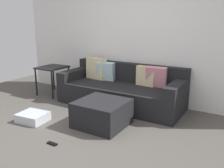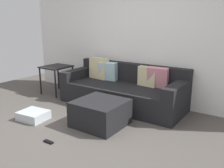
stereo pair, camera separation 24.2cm
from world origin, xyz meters
TOP-DOWN VIEW (x-y plane):
  - ground_plane at (0.00, 0.00)m, footprint 7.70×7.70m
  - wall_back at (0.00, 2.08)m, footprint 5.93×0.10m
  - couch_sectional at (-0.12, 1.61)m, footprint 2.49×0.97m
  - ottoman at (0.10, 0.56)m, footprint 0.77×0.75m
  - storage_bin at (-1.00, 0.09)m, footprint 0.50×0.44m
  - side_table at (-1.84, 1.44)m, footprint 0.56×0.62m
  - remote_near_ottoman at (-0.15, -0.33)m, footprint 0.16×0.05m

SIDE VIEW (x-z plane):
  - ground_plane at x=0.00m, z-range 0.00..0.00m
  - remote_near_ottoman at x=-0.15m, z-range 0.00..0.02m
  - storage_bin at x=-1.00m, z-range 0.00..0.15m
  - ottoman at x=0.10m, z-range 0.00..0.42m
  - couch_sectional at x=-0.12m, z-range -0.13..0.75m
  - side_table at x=-1.84m, z-range 0.23..0.88m
  - wall_back at x=0.00m, z-range 0.00..2.42m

